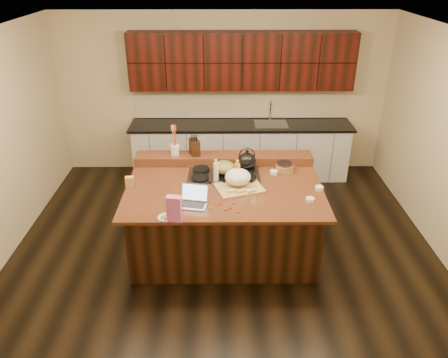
{
  "coord_description": "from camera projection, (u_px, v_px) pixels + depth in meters",
  "views": [
    {
      "loc": [
        -0.03,
        -4.72,
        3.45
      ],
      "look_at": [
        0.0,
        0.05,
        1.0
      ],
      "focal_mm": 35.0,
      "sensor_mm": 36.0,
      "label": 1
    }
  ],
  "objects": [
    {
      "name": "island",
      "position": [
        224.0,
        218.0,
        5.56
      ],
      "size": [
        2.4,
        1.6,
        0.92
      ],
      "color": "black",
      "rests_on": "ground"
    },
    {
      "name": "knife_block",
      "position": [
        194.0,
        147.0,
        5.87
      ],
      "size": [
        0.16,
        0.2,
        0.22
      ],
      "primitive_type": "cube",
      "rotation": [
        0.0,
        0.0,
        0.35
      ],
      "color": "black",
      "rests_on": "back_ledge"
    },
    {
      "name": "gumdrop_7",
      "position": [
        211.0,
        208.0,
        4.88
      ],
      "size": [
        0.02,
        0.02,
        0.02
      ],
      "primitive_type": "ellipsoid",
      "color": "#198C26",
      "rests_on": "island"
    },
    {
      "name": "back_counter",
      "position": [
        241.0,
        121.0,
        7.3
      ],
      "size": [
        3.7,
        0.66,
        2.4
      ],
      "color": "silver",
      "rests_on": "ground"
    },
    {
      "name": "candy_plate",
      "position": [
        166.0,
        217.0,
        4.71
      ],
      "size": [
        0.22,
        0.22,
        0.01
      ],
      "primitive_type": "cylinder",
      "rotation": [
        0.0,
        0.0,
        0.26
      ],
      "color": "white",
      "rests_on": "island"
    },
    {
      "name": "room",
      "position": [
        224.0,
        155.0,
        5.16
      ],
      "size": [
        5.52,
        5.02,
        2.72
      ],
      "color": "black",
      "rests_on": "ground"
    },
    {
      "name": "ramekin_a",
      "position": [
        310.0,
        200.0,
        5.02
      ],
      "size": [
        0.12,
        0.12,
        0.04
      ],
      "primitive_type": "cylinder",
      "rotation": [
        0.0,
        0.0,
        0.19
      ],
      "color": "white",
      "rests_on": "island"
    },
    {
      "name": "strainer_bowl",
      "position": [
        285.0,
        168.0,
        5.72
      ],
      "size": [
        0.31,
        0.31,
        0.09
      ],
      "primitive_type": "cylinder",
      "rotation": [
        0.0,
        0.0,
        0.34
      ],
      "color": "#996B3F",
      "rests_on": "island"
    },
    {
      "name": "gumdrop_1",
      "position": [
        230.0,
        212.0,
        4.81
      ],
      "size": [
        0.02,
        0.02,
        0.02
      ],
      "primitive_type": "ellipsoid",
      "color": "#198C26",
      "rests_on": "island"
    },
    {
      "name": "gumdrop_6",
      "position": [
        220.0,
        204.0,
        4.95
      ],
      "size": [
        0.02,
        0.02,
        0.02
      ],
      "primitive_type": "ellipsoid",
      "color": "red",
      "rests_on": "island"
    },
    {
      "name": "gumdrop_2",
      "position": [
        230.0,
        209.0,
        4.87
      ],
      "size": [
        0.02,
        0.02,
        0.02
      ],
      "primitive_type": "ellipsoid",
      "color": "red",
      "rests_on": "island"
    },
    {
      "name": "gumdrop_5",
      "position": [
        203.0,
        205.0,
        4.94
      ],
      "size": [
        0.02,
        0.02,
        0.02
      ],
      "primitive_type": "ellipsoid",
      "color": "#198C26",
      "rests_on": "island"
    },
    {
      "name": "green_bowl",
      "position": [
        224.0,
        167.0,
        5.56
      ],
      "size": [
        0.34,
        0.34,
        0.15
      ],
      "primitive_type": "ellipsoid",
      "rotation": [
        0.0,
        0.0,
        -0.25
      ],
      "color": "olive",
      "rests_on": "cooktop"
    },
    {
      "name": "vinegar_bottle",
      "position": [
        216.0,
        172.0,
        5.43
      ],
      "size": [
        0.08,
        0.08,
        0.25
      ],
      "primitive_type": "cylinder",
      "rotation": [
        0.0,
        0.0,
        0.32
      ],
      "color": "silver",
      "rests_on": "island"
    },
    {
      "name": "back_ledge",
      "position": [
        224.0,
        159.0,
        5.95
      ],
      "size": [
        2.4,
        0.3,
        0.12
      ],
      "primitive_type": "cube",
      "color": "black",
      "rests_on": "island"
    },
    {
      "name": "laptop",
      "position": [
        194.0,
        199.0,
        4.96
      ],
      "size": [
        0.36,
        0.31,
        0.22
      ],
      "rotation": [
        0.0,
        0.0,
        -0.2
      ],
      "color": "#B7B7BC",
      "rests_on": "island"
    },
    {
      "name": "pink_bag",
      "position": [
        174.0,
        209.0,
        4.61
      ],
      "size": [
        0.17,
        0.11,
        0.29
      ],
      "primitive_type": "cube",
      "rotation": [
        0.0,
        0.0,
        -0.16
      ],
      "color": "pink",
      "rests_on": "island"
    },
    {
      "name": "ramekin_b",
      "position": [
        319.0,
        188.0,
        5.27
      ],
      "size": [
        0.12,
        0.12,
        0.04
      ],
      "primitive_type": "cylinder",
      "rotation": [
        0.0,
        0.0,
        -0.2
      ],
      "color": "white",
      "rests_on": "island"
    },
    {
      "name": "utensil_crock",
      "position": [
        175.0,
        150.0,
        5.88
      ],
      "size": [
        0.12,
        0.12,
        0.14
      ],
      "primitive_type": "cylinder",
      "rotation": [
        0.0,
        0.0,
        0.01
      ],
      "color": "white",
      "rests_on": "back_ledge"
    },
    {
      "name": "gumdrop_8",
      "position": [
        226.0,
        210.0,
        4.84
      ],
      "size": [
        0.02,
        0.02,
        0.02
      ],
      "primitive_type": "ellipsoid",
      "color": "red",
      "rests_on": "island"
    },
    {
      "name": "kitchen_timer",
      "position": [
        254.0,
        198.0,
        5.04
      ],
      "size": [
        0.1,
        0.1,
        0.07
      ],
      "primitive_type": "cone",
      "rotation": [
        0.0,
        0.0,
        0.27
      ],
      "color": "silver",
      "rests_on": "island"
    },
    {
      "name": "gumdrop_0",
      "position": [
        233.0,
        204.0,
        4.97
      ],
      "size": [
        0.02,
        0.02,
        0.02
      ],
      "primitive_type": "ellipsoid",
      "color": "red",
      "rests_on": "island"
    },
    {
      "name": "oil_bottle",
      "position": [
        237.0,
        174.0,
        5.36
      ],
      "size": [
        0.09,
        0.09,
        0.27
      ],
      "primitive_type": "cylinder",
      "rotation": [
        0.0,
        0.0,
        0.27
      ],
      "color": "orange",
      "rests_on": "island"
    },
    {
      "name": "gumdrop_3",
      "position": [
        231.0,
        208.0,
        4.89
      ],
      "size": [
        0.02,
        0.02,
        0.02
      ],
      "primitive_type": "ellipsoid",
      "color": "#198C26",
      "rests_on": "island"
    },
    {
      "name": "wooden_tray",
      "position": [
        238.0,
        179.0,
        5.31
      ],
      "size": [
        0.64,
        0.55,
        0.22
      ],
      "rotation": [
        0.0,
        0.0,
        0.31
      ],
      "color": "tan",
      "rests_on": "island"
    },
    {
      "name": "kettle",
      "position": [
        247.0,
        161.0,
        5.67
      ],
      "size": [
        0.29,
        0.29,
        0.21
      ],
      "primitive_type": "ellipsoid",
      "rotation": [
        0.0,
        0.0,
        0.25
      ],
      "color": "black",
      "rests_on": "cooktop"
    },
    {
      "name": "gumdrop_4",
      "position": [
        238.0,
        212.0,
        4.81
      ],
      "size": [
        0.02,
        0.02,
        0.02
      ],
      "primitive_type": "ellipsoid",
      "color": "red",
      "rests_on": "island"
    },
    {
      "name": "cooktop",
      "position": [
        224.0,
        175.0,
        5.61
      ],
      "size": [
        0.92,
        0.52,
        0.05
      ],
      "color": "gray",
      "rests_on": "island"
    },
    {
      "name": "package_box",
      "position": [
        130.0,
        182.0,
        5.31
      ],
      "size": [
        0.11,
        0.08,
        0.14
      ],
      "primitive_type": "cube",
      "rotation": [
        0.0,
        0.0,
        0.11
      ],
      "color": "#D4924A",
      "rests_on": "island"
    },
    {
      "name": "ramekin_c",
      "position": [
        274.0,
        172.0,
        5.66
      ],
      "size": [
        0.11,
        0.11,
        0.04
      ],
      "primitive_type": "cylinder",
      "rotation": [
        0.0,
        0.0,
        -0.13
      ],
      "color": "white",
      "rests_on": "island"
    }
  ]
}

